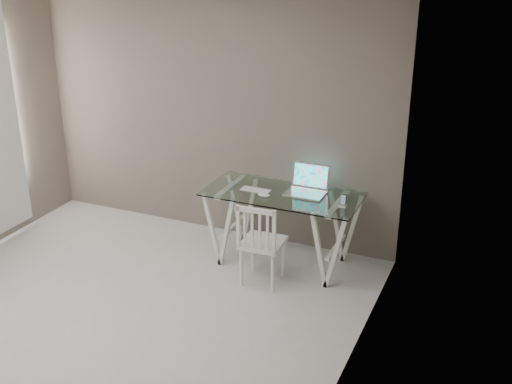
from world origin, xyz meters
TOP-DOWN VIEW (x-y plane):
  - room at (-0.06, 0.02)m, footprint 4.50×4.52m
  - desk at (0.95, 1.79)m, footprint 1.50×0.70m
  - chair at (0.92, 1.31)m, footprint 0.40×0.40m
  - laptop at (1.16, 1.92)m, footprint 0.37×0.32m
  - keyboard at (0.69, 1.76)m, footprint 0.31×0.13m
  - mouse at (0.82, 1.65)m, footprint 0.12×0.07m
  - phone_dock at (1.57, 1.72)m, footprint 0.06×0.06m

SIDE VIEW (x-z plane):
  - desk at x=0.95m, z-range 0.01..0.76m
  - chair at x=0.92m, z-range 0.04..0.87m
  - keyboard at x=0.69m, z-range 0.75..0.75m
  - mouse at x=0.82m, z-range 0.75..0.78m
  - phone_dock at x=1.57m, z-range 0.72..0.84m
  - laptop at x=1.16m, z-range 0.68..0.94m
  - room at x=-0.06m, z-range 0.36..3.07m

